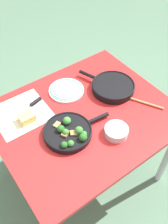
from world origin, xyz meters
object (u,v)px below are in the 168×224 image
prep_bowl_steel (116,131)px  grater_knife (28,108)px  skillet_broccoli (69,132)px  skillet_eggs (113,87)px  cheese_block (27,118)px  wooden_spoon (131,99)px  dinner_plate_stack (66,90)px

prep_bowl_steel → grater_knife: bearing=-56.5°
skillet_broccoli → prep_bowl_steel: 0.27m
skillet_broccoli → skillet_eggs: size_ratio=1.03×
cheese_block → skillet_eggs: bearing=170.7°
grater_knife → cheese_block: 0.10m
wooden_spoon → prep_bowl_steel: prep_bowl_steel is taller
dinner_plate_stack → prep_bowl_steel: bearing=94.1°
skillet_broccoli → wooden_spoon: skillet_broccoli is taller
skillet_eggs → grater_knife: size_ratio=1.35×
skillet_eggs → grater_knife: (0.54, -0.18, -0.02)m
dinner_plate_stack → skillet_eggs: bearing=146.3°
skillet_eggs → dinner_plate_stack: skillet_eggs is taller
wooden_spoon → prep_bowl_steel: bearing=90.9°
skillet_broccoli → skillet_eggs: (-0.45, -0.14, 0.00)m
skillet_broccoli → wooden_spoon: size_ratio=1.35×
skillet_broccoli → wooden_spoon: bearing=5.7°
wooden_spoon → grater_knife: size_ratio=1.03×
skillet_eggs → grater_knife: bearing=51.8°
skillet_broccoli → skillet_eggs: skillet_broccoli is taller
dinner_plate_stack → cheese_block: bearing=12.8°
skillet_eggs → prep_bowl_steel: (0.22, 0.29, -0.00)m
skillet_broccoli → dinner_plate_stack: (-0.19, -0.31, -0.01)m
skillet_broccoli → grater_knife: size_ratio=1.40×
cheese_block → wooden_spoon: bearing=159.2°
cheese_block → prep_bowl_steel: same height
prep_bowl_steel → skillet_eggs: bearing=-127.4°
wooden_spoon → dinner_plate_stack: (0.30, -0.31, 0.00)m
cheese_block → dinner_plate_stack: (-0.33, -0.08, -0.01)m
skillet_broccoli → cheese_block: bearing=127.9°
skillet_eggs → wooden_spoon: bearing=175.6°
grater_knife → prep_bowl_steel: 0.57m
dinner_plate_stack → grater_knife: bearing=-1.8°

